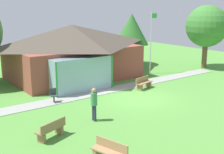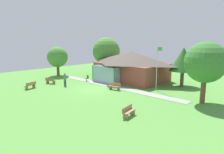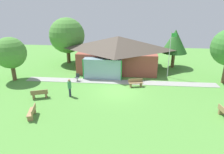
{
  "view_description": "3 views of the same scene",
  "coord_description": "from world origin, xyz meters",
  "px_view_note": "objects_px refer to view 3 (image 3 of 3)",
  "views": [
    {
      "loc": [
        -12.01,
        -13.78,
        5.76
      ],
      "look_at": [
        -0.92,
        1.48,
        1.23
      ],
      "focal_mm": 47.43,
      "sensor_mm": 36.0,
      "label": 1
    },
    {
      "loc": [
        18.08,
        -15.75,
        5.98
      ],
      "look_at": [
        0.13,
        2.66,
        1.21
      ],
      "focal_mm": 31.98,
      "sensor_mm": 36.0,
      "label": 2
    },
    {
      "loc": [
        1.41,
        -18.3,
        8.24
      ],
      "look_at": [
        -0.72,
        1.55,
        0.92
      ],
      "focal_mm": 32.23,
      "sensor_mm": 36.0,
      "label": 3
    }
  ],
  "objects_px": {
    "tree_behind_pavilion_right": "(175,41)",
    "tree_west_hedge": "(10,53)",
    "visitor_strolling_lawn": "(70,86)",
    "bench_front_left": "(32,112)",
    "pavilion": "(118,52)",
    "patio_chair_west": "(77,77)",
    "bench_rear_near_path": "(136,83)",
    "tree_behind_pavilion_left": "(67,36)",
    "bench_mid_left": "(40,94)",
    "flagpole": "(170,53)"
  },
  "relations": [
    {
      "from": "tree_behind_pavilion_right",
      "to": "tree_west_hedge",
      "type": "relative_size",
      "value": 1.04
    },
    {
      "from": "visitor_strolling_lawn",
      "to": "bench_front_left",
      "type": "bearing_deg",
      "value": 158.85
    },
    {
      "from": "bench_front_left",
      "to": "tree_west_hedge",
      "type": "relative_size",
      "value": 0.32
    },
    {
      "from": "pavilion",
      "to": "bench_front_left",
      "type": "height_order",
      "value": "pavilion"
    },
    {
      "from": "patio_chair_west",
      "to": "tree_behind_pavilion_right",
      "type": "distance_m",
      "value": 13.63
    },
    {
      "from": "pavilion",
      "to": "bench_front_left",
      "type": "bearing_deg",
      "value": -113.18
    },
    {
      "from": "bench_rear_near_path",
      "to": "bench_front_left",
      "type": "relative_size",
      "value": 1.0
    },
    {
      "from": "tree_behind_pavilion_right",
      "to": "patio_chair_west",
      "type": "bearing_deg",
      "value": -150.56
    },
    {
      "from": "bench_rear_near_path",
      "to": "tree_behind_pavilion_right",
      "type": "relative_size",
      "value": 0.31
    },
    {
      "from": "tree_behind_pavilion_left",
      "to": "tree_behind_pavilion_right",
      "type": "xyz_separation_m",
      "value": [
        14.78,
        -0.61,
        -0.45
      ]
    },
    {
      "from": "bench_front_left",
      "to": "tree_west_hedge",
      "type": "bearing_deg",
      "value": 22.33
    },
    {
      "from": "pavilion",
      "to": "tree_west_hedge",
      "type": "relative_size",
      "value": 2.18
    },
    {
      "from": "bench_front_left",
      "to": "tree_behind_pavilion_left",
      "type": "xyz_separation_m",
      "value": [
        -1.83,
        14.98,
        3.58
      ]
    },
    {
      "from": "visitor_strolling_lawn",
      "to": "tree_behind_pavilion_right",
      "type": "height_order",
      "value": "tree_behind_pavilion_right"
    },
    {
      "from": "pavilion",
      "to": "tree_west_hedge",
      "type": "bearing_deg",
      "value": -154.12
    },
    {
      "from": "bench_mid_left",
      "to": "patio_chair_west",
      "type": "distance_m",
      "value": 5.17
    },
    {
      "from": "visitor_strolling_lawn",
      "to": "tree_behind_pavilion_right",
      "type": "distance_m",
      "value": 15.54
    },
    {
      "from": "bench_front_left",
      "to": "patio_chair_west",
      "type": "xyz_separation_m",
      "value": [
        1.4,
        7.85,
        0.01
      ]
    },
    {
      "from": "pavilion",
      "to": "bench_mid_left",
      "type": "xyz_separation_m",
      "value": [
        -6.4,
        -9.67,
        -1.84
      ]
    },
    {
      "from": "bench_mid_left",
      "to": "tree_behind_pavilion_left",
      "type": "distance_m",
      "value": 12.34
    },
    {
      "from": "visitor_strolling_lawn",
      "to": "tree_west_hedge",
      "type": "height_order",
      "value": "tree_west_hedge"
    },
    {
      "from": "pavilion",
      "to": "flagpole",
      "type": "xyz_separation_m",
      "value": [
        6.19,
        -2.65,
        0.7
      ]
    },
    {
      "from": "flagpole",
      "to": "visitor_strolling_lawn",
      "type": "xyz_separation_m",
      "value": [
        -9.91,
        -6.38,
        -1.93
      ]
    },
    {
      "from": "bench_rear_near_path",
      "to": "bench_mid_left",
      "type": "height_order",
      "value": "same"
    },
    {
      "from": "bench_rear_near_path",
      "to": "visitor_strolling_lawn",
      "type": "xyz_separation_m",
      "value": [
        -6.14,
        -3.04,
        0.62
      ]
    },
    {
      "from": "bench_rear_near_path",
      "to": "tree_behind_pavilion_right",
      "type": "height_order",
      "value": "tree_behind_pavilion_right"
    },
    {
      "from": "bench_front_left",
      "to": "tree_behind_pavilion_right",
      "type": "bearing_deg",
      "value": -57.86
    },
    {
      "from": "tree_west_hedge",
      "to": "patio_chair_west",
      "type": "bearing_deg",
      "value": 3.69
    },
    {
      "from": "bench_front_left",
      "to": "tree_behind_pavilion_left",
      "type": "height_order",
      "value": "tree_behind_pavilion_left"
    },
    {
      "from": "bench_mid_left",
      "to": "tree_west_hedge",
      "type": "bearing_deg",
      "value": 119.26
    },
    {
      "from": "flagpole",
      "to": "tree_behind_pavilion_left",
      "type": "distance_m",
      "value": 14.38
    },
    {
      "from": "bench_rear_near_path",
      "to": "tree_west_hedge",
      "type": "relative_size",
      "value": 0.32
    },
    {
      "from": "tree_behind_pavilion_left",
      "to": "visitor_strolling_lawn",
      "type": "bearing_deg",
      "value": -71.96
    },
    {
      "from": "patio_chair_west",
      "to": "tree_behind_pavilion_left",
      "type": "relative_size",
      "value": 0.13
    },
    {
      "from": "bench_mid_left",
      "to": "tree_west_hedge",
      "type": "xyz_separation_m",
      "value": [
        -4.93,
        4.18,
        2.75
      ]
    },
    {
      "from": "pavilion",
      "to": "bench_front_left",
      "type": "distance_m",
      "value": 14.14
    },
    {
      "from": "pavilion",
      "to": "tree_west_hedge",
      "type": "xyz_separation_m",
      "value": [
        -11.33,
        -5.5,
        0.91
      ]
    },
    {
      "from": "patio_chair_west",
      "to": "bench_front_left",
      "type": "bearing_deg",
      "value": 88.82
    },
    {
      "from": "bench_rear_near_path",
      "to": "patio_chair_west",
      "type": "distance_m",
      "value": 6.6
    },
    {
      "from": "pavilion",
      "to": "bench_mid_left",
      "type": "distance_m",
      "value": 11.74
    },
    {
      "from": "bench_rear_near_path",
      "to": "tree_behind_pavilion_right",
      "type": "distance_m",
      "value": 9.53
    },
    {
      "from": "bench_mid_left",
      "to": "tree_behind_pavilion_right",
      "type": "relative_size",
      "value": 0.31
    },
    {
      "from": "pavilion",
      "to": "visitor_strolling_lawn",
      "type": "distance_m",
      "value": 9.84
    },
    {
      "from": "bench_mid_left",
      "to": "bench_front_left",
      "type": "height_order",
      "value": "same"
    },
    {
      "from": "flagpole",
      "to": "patio_chair_west",
      "type": "xyz_separation_m",
      "value": [
        -10.31,
        -2.38,
        -2.53
      ]
    },
    {
      "from": "tree_behind_pavilion_left",
      "to": "tree_behind_pavilion_right",
      "type": "relative_size",
      "value": 1.27
    },
    {
      "from": "tree_behind_pavilion_left",
      "to": "flagpole",
      "type": "bearing_deg",
      "value": -19.32
    },
    {
      "from": "tree_behind_pavilion_right",
      "to": "tree_west_hedge",
      "type": "bearing_deg",
      "value": -159.58
    },
    {
      "from": "patio_chair_west",
      "to": "tree_west_hedge",
      "type": "bearing_deg",
      "value": 12.62
    },
    {
      "from": "flagpole",
      "to": "bench_mid_left",
      "type": "relative_size",
      "value": 3.41
    }
  ]
}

